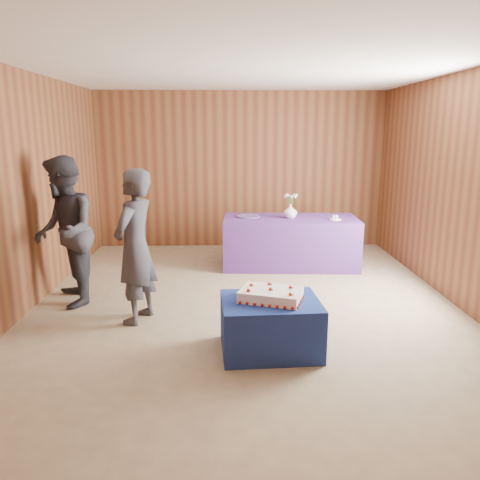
{
  "coord_description": "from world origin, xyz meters",
  "views": [
    {
      "loc": [
        -0.18,
        -5.25,
        2.02
      ],
      "look_at": [
        -0.06,
        0.1,
        0.77
      ],
      "focal_mm": 35.0,
      "sensor_mm": 36.0,
      "label": 1
    }
  ],
  "objects_px": {
    "cake_table": "(270,326)",
    "guest_right": "(65,232)",
    "sheet_cake": "(271,295)",
    "guest_left": "(135,247)",
    "serving_table": "(290,242)",
    "vase": "(290,211)"
  },
  "relations": [
    {
      "from": "cake_table",
      "to": "guest_right",
      "type": "height_order",
      "value": "guest_right"
    },
    {
      "from": "sheet_cake",
      "to": "guest_left",
      "type": "relative_size",
      "value": 0.4
    },
    {
      "from": "serving_table",
      "to": "guest_right",
      "type": "xyz_separation_m",
      "value": [
        -2.83,
        -1.57,
        0.5
      ]
    },
    {
      "from": "cake_table",
      "to": "guest_right",
      "type": "bearing_deg",
      "value": 147.1
    },
    {
      "from": "cake_table",
      "to": "guest_left",
      "type": "bearing_deg",
      "value": 147.46
    },
    {
      "from": "sheet_cake",
      "to": "guest_right",
      "type": "height_order",
      "value": "guest_right"
    },
    {
      "from": "cake_table",
      "to": "vase",
      "type": "bearing_deg",
      "value": 75.61
    },
    {
      "from": "guest_left",
      "to": "guest_right",
      "type": "height_order",
      "value": "guest_right"
    },
    {
      "from": "cake_table",
      "to": "sheet_cake",
      "type": "distance_m",
      "value": 0.3
    },
    {
      "from": "serving_table",
      "to": "cake_table",
      "type": "bearing_deg",
      "value": -98.27
    },
    {
      "from": "serving_table",
      "to": "vase",
      "type": "distance_m",
      "value": 0.48
    },
    {
      "from": "guest_left",
      "to": "guest_right",
      "type": "bearing_deg",
      "value": -101.16
    },
    {
      "from": "cake_table",
      "to": "serving_table",
      "type": "height_order",
      "value": "serving_table"
    },
    {
      "from": "cake_table",
      "to": "vase",
      "type": "xyz_separation_m",
      "value": [
        0.53,
        2.82,
        0.6
      ]
    },
    {
      "from": "vase",
      "to": "guest_right",
      "type": "xyz_separation_m",
      "value": [
        -2.82,
        -1.55,
        0.02
      ]
    },
    {
      "from": "serving_table",
      "to": "sheet_cake",
      "type": "distance_m",
      "value": 2.9
    },
    {
      "from": "vase",
      "to": "guest_left",
      "type": "bearing_deg",
      "value": -132.76
    },
    {
      "from": "cake_table",
      "to": "sheet_cake",
      "type": "height_order",
      "value": "sheet_cake"
    },
    {
      "from": "serving_table",
      "to": "guest_left",
      "type": "relative_size",
      "value": 1.21
    },
    {
      "from": "guest_right",
      "to": "serving_table",
      "type": "bearing_deg",
      "value": 97.71
    },
    {
      "from": "cake_table",
      "to": "guest_left",
      "type": "relative_size",
      "value": 0.54
    },
    {
      "from": "serving_table",
      "to": "sheet_cake",
      "type": "relative_size",
      "value": 3.01
    }
  ]
}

